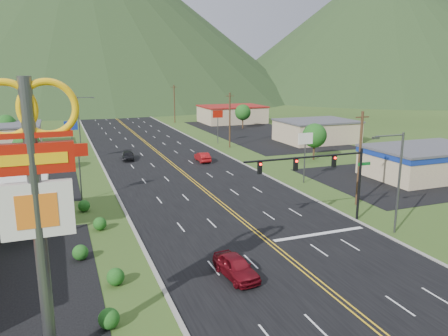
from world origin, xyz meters
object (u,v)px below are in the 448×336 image
object	(u,v)px
car_red_near	(236,267)
car_red_far	(203,157)
pylon_sign	(34,182)
streetlight_west	(80,116)
car_dark_mid	(128,156)
traffic_signal	(324,169)
streetlight_east	(397,176)

from	to	relation	value
car_red_near	car_red_far	bearing A→B (deg)	68.76
pylon_sign	streetlight_west	size ratio (longest dim) A/B	1.56
car_dark_mid	car_red_far	xyz separation A→B (m)	(10.67, -5.47, 0.09)
traffic_signal	car_red_far	world-z (taller)	traffic_signal
car_red_far	streetlight_east	bearing A→B (deg)	101.78
pylon_sign	streetlight_west	xyz separation A→B (m)	(5.32, 68.00, -4.12)
pylon_sign	streetlight_west	world-z (taller)	pylon_sign
streetlight_west	car_red_far	distance (m)	30.52
streetlight_west	car_dark_mid	distance (m)	21.13
pylon_sign	car_red_near	size ratio (longest dim) A/B	3.08
traffic_signal	car_red_far	xyz separation A→B (m)	(-1.60, 30.76, -4.60)
car_red_near	traffic_signal	bearing A→B (deg)	24.32
streetlight_east	car_dark_mid	world-z (taller)	streetlight_east
car_red_far	car_red_near	bearing A→B (deg)	76.80
pylon_sign	streetlight_west	bearing A→B (deg)	85.53
streetlight_east	car_red_far	distance (m)	35.60
pylon_sign	streetlight_east	size ratio (longest dim) A/B	1.56
traffic_signal	streetlight_east	size ratio (longest dim) A/B	1.46
pylon_sign	car_dark_mid	bearing A→B (deg)	76.91
streetlight_east	car_dark_mid	distance (m)	43.89
streetlight_west	car_red_far	xyz separation A→B (m)	(16.56, -25.24, -4.45)
pylon_sign	streetlight_west	distance (m)	68.33
traffic_signal	streetlight_west	distance (m)	58.88
streetlight_west	streetlight_east	bearing A→B (deg)	-69.14
streetlight_west	car_red_near	size ratio (longest dim) A/B	1.98
traffic_signal	car_dark_mid	xyz separation A→B (m)	(-12.27, 36.23, -4.69)
traffic_signal	car_red_far	size ratio (longest dim) A/B	2.95
traffic_signal	pylon_sign	bearing A→B (deg)	-152.94
car_red_far	car_dark_mid	bearing A→B (deg)	-25.59
car_red_near	car_dark_mid	bearing A→B (deg)	84.53
car_red_near	car_dark_mid	world-z (taller)	car_red_near
car_red_near	car_red_far	distance (m)	38.89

